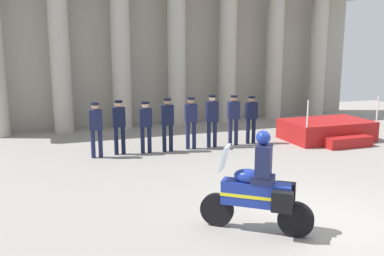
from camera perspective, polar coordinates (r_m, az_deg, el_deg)
The scene contains 12 objects.
ground_plane at distance 8.78m, azimuth 17.31°, elevation -11.89°, with size 28.00×28.00×0.00m, color gray.
colonnade_backdrop at distance 18.14m, azimuth -2.64°, elevation 11.55°, with size 17.99×1.60×6.72m.
reviewing_stand at distance 15.75m, azimuth 17.93°, elevation -0.35°, with size 3.00×2.38×1.60m.
officer_in_row_0 at distance 12.87m, azimuth -12.91°, elevation 0.33°, with size 0.40×0.25×1.68m.
officer_in_row_1 at distance 13.11m, azimuth -9.87°, elevation 0.70°, with size 0.40×0.25×1.69m.
officer_in_row_2 at distance 13.17m, azimuth -6.31°, elevation 0.68°, with size 0.40×0.25×1.63m.
officer_in_row_3 at distance 13.30m, azimuth -3.35°, elevation 1.04°, with size 0.40×0.25×1.71m.
officer_in_row_4 at distance 13.61m, azimuth -0.14°, elevation 1.27°, with size 0.40×0.25×1.70m.
officer_in_row_5 at distance 13.83m, azimuth 2.74°, elevation 1.54°, with size 0.40×0.25×1.75m.
officer_in_row_6 at distance 14.17m, azimuth 5.66°, elevation 1.64°, with size 0.40×0.25×1.71m.
officer_in_row_7 at distance 14.51m, azimuth 8.04°, elevation 1.66°, with size 0.40×0.25×1.64m.
motorcycle_with_rider at distance 7.76m, azimuth 9.20°, elevation -8.34°, with size 1.73×1.37×1.90m.
Camera 1 is at (-4.96, -6.41, 3.39)m, focal length 39.29 mm.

